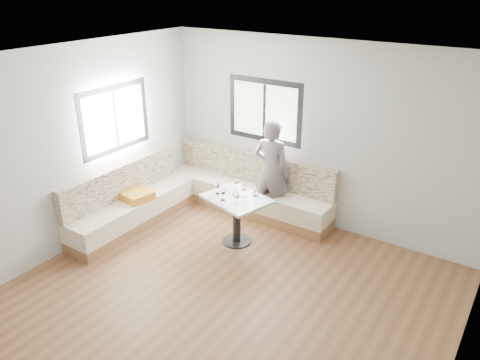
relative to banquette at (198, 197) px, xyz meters
name	(u,v)px	position (x,y,z in m)	size (l,w,h in m)	color
room	(214,193)	(1.51, -1.55, 1.08)	(5.01, 5.01, 2.81)	brown
banquette	(198,197)	(0.00, 0.00, 0.00)	(2.90, 2.80, 0.95)	brown
table	(237,209)	(0.96, -0.32, 0.20)	(1.01, 0.88, 0.71)	black
person	(272,171)	(1.01, 0.57, 0.49)	(0.60, 0.39, 1.64)	#63585F
olive_ramekin	(235,194)	(0.90, -0.25, 0.40)	(0.09, 0.09, 0.04)	white
wine_glass_a	(217,185)	(0.66, -0.37, 0.51)	(0.08, 0.08, 0.18)	white
wine_glass_b	(223,192)	(0.85, -0.49, 0.51)	(0.08, 0.08, 0.18)	white
wine_glass_c	(237,196)	(1.08, -0.49, 0.51)	(0.08, 0.08, 0.18)	white
wine_glass_d	(244,188)	(1.04, -0.23, 0.51)	(0.08, 0.08, 0.18)	white
wine_glass_e	(256,195)	(1.28, -0.32, 0.51)	(0.08, 0.08, 0.18)	white
wine_glass_f	(236,181)	(0.80, -0.10, 0.51)	(0.08, 0.08, 0.18)	white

